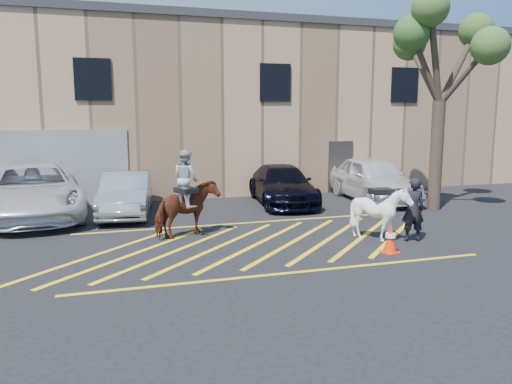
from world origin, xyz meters
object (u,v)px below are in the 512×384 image
object	(u,v)px
car_blue_suv	(282,185)
handler	(413,210)
car_white_pickup	(33,191)
saddled_white	(380,213)
car_silver_sedan	(126,194)
car_white_suv	(373,179)
mounted_bay	(187,202)
traffic_cone	(390,238)
tree	(442,44)

from	to	relation	value
car_blue_suv	handler	size ratio (longest dim) A/B	2.87
car_white_pickup	saddled_white	world-z (taller)	car_white_pickup
car_white_pickup	car_silver_sedan	bearing A→B (deg)	-15.28
car_silver_sedan	car_white_suv	size ratio (longest dim) A/B	0.86
mounted_bay	saddled_white	world-z (taller)	mounted_bay
handler	traffic_cone	bearing A→B (deg)	49.45
car_white_suv	car_blue_suv	bearing A→B (deg)	177.16
car_blue_suv	traffic_cone	xyz separation A→B (m)	(0.21, -7.14, -0.35)
handler	car_silver_sedan	bearing A→B (deg)	-25.27
handler	traffic_cone	world-z (taller)	handler
car_white_suv	traffic_cone	xyz separation A→B (m)	(-3.42, -6.74, -0.49)
saddled_white	traffic_cone	size ratio (longest dim) A/B	2.07
car_white_pickup	mounted_bay	xyz separation A→B (m)	(4.36, -4.01, 0.10)
mounted_bay	traffic_cone	distance (m)	5.48
mounted_bay	tree	distance (m)	10.25
car_white_suv	handler	bearing A→B (deg)	-107.19
car_white_pickup	traffic_cone	bearing A→B (deg)	-45.65
car_blue_suv	car_white_suv	distance (m)	3.66
car_silver_sedan	mounted_bay	distance (m)	3.87
saddled_white	car_blue_suv	bearing A→B (deg)	95.59
saddled_white	traffic_cone	world-z (taller)	saddled_white
saddled_white	traffic_cone	bearing A→B (deg)	-108.59
car_white_pickup	handler	size ratio (longest dim) A/B	3.68
car_blue_suv	mounted_bay	world-z (taller)	mounted_bay
mounted_bay	traffic_cone	world-z (taller)	mounted_bay
car_white_pickup	car_blue_suv	size ratio (longest dim) A/B	1.29
car_white_pickup	car_silver_sedan	size ratio (longest dim) A/B	1.45
car_white_pickup	traffic_cone	world-z (taller)	car_white_pickup
handler	mounted_bay	world-z (taller)	mounted_bay
car_blue_suv	car_white_suv	xyz separation A→B (m)	(3.63, -0.41, 0.15)
tree	car_blue_suv	bearing A→B (deg)	150.07
car_white_suv	traffic_cone	world-z (taller)	car_white_suv
car_white_suv	handler	xyz separation A→B (m)	(-2.23, -5.89, -0.00)
car_white_suv	tree	xyz separation A→B (m)	(1.09, -2.31, 4.84)
car_white_suv	mounted_bay	world-z (taller)	mounted_bay
traffic_cone	tree	xyz separation A→B (m)	(4.51, 4.43, 5.33)
car_white_pickup	traffic_cone	size ratio (longest dim) A/B	8.63
car_blue_suv	mounted_bay	bearing A→B (deg)	-129.23
car_white_pickup	handler	distance (m)	11.82
car_white_pickup	handler	xyz separation A→B (m)	(10.04, -6.24, -0.02)
tree	traffic_cone	bearing A→B (deg)	-135.53
car_blue_suv	tree	xyz separation A→B (m)	(4.72, -2.72, 4.98)
saddled_white	tree	bearing A→B (deg)	38.63
car_silver_sedan	saddled_white	distance (m)	8.40
car_blue_suv	car_white_suv	bearing A→B (deg)	0.84
car_silver_sedan	car_white_suv	bearing A→B (deg)	8.23
car_white_suv	car_silver_sedan	bearing A→B (deg)	-175.98
handler	tree	bearing A→B (deg)	-118.96
car_white_suv	saddled_white	world-z (taller)	car_white_suv
saddled_white	car_white_pickup	bearing A→B (deg)	147.14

